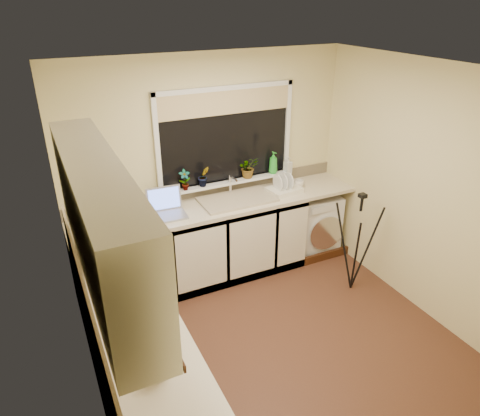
{
  "coord_description": "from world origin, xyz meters",
  "views": [
    {
      "loc": [
        -1.69,
        -2.78,
        2.95
      ],
      "look_at": [
        -0.08,
        0.55,
        1.15
      ],
      "focal_mm": 33.0,
      "sensor_mm": 36.0,
      "label": 1
    }
  ],
  "objects_px": {
    "kettle": "(127,266)",
    "soap_bottle_clear": "(288,164)",
    "cup_left": "(150,365)",
    "glass_jug": "(162,361)",
    "microwave": "(110,238)",
    "laptop": "(166,208)",
    "plant_a": "(185,180)",
    "cup_back": "(299,184)",
    "tripod": "(356,243)",
    "steel_jar": "(140,330)",
    "washing_machine": "(313,222)",
    "plant_d": "(248,167)",
    "plant_b": "(204,176)",
    "soap_bottle_green": "(273,163)",
    "dish_rack": "(284,190)"
  },
  "relations": [
    {
      "from": "plant_b",
      "to": "plant_a",
      "type": "bearing_deg",
      "value": -176.08
    },
    {
      "from": "cup_left",
      "to": "soap_bottle_clear",
      "type": "bearing_deg",
      "value": 43.66
    },
    {
      "from": "glass_jug",
      "to": "cup_back",
      "type": "xyz_separation_m",
      "value": [
        2.27,
        2.03,
        -0.04
      ]
    },
    {
      "from": "cup_back",
      "to": "plant_b",
      "type": "bearing_deg",
      "value": 169.96
    },
    {
      "from": "microwave",
      "to": "soap_bottle_clear",
      "type": "bearing_deg",
      "value": -91.17
    },
    {
      "from": "soap_bottle_green",
      "to": "soap_bottle_clear",
      "type": "relative_size",
      "value": 1.48
    },
    {
      "from": "glass_jug",
      "to": "microwave",
      "type": "relative_size",
      "value": 0.29
    },
    {
      "from": "laptop",
      "to": "soap_bottle_clear",
      "type": "xyz_separation_m",
      "value": [
        1.56,
        0.18,
        0.17
      ]
    },
    {
      "from": "cup_left",
      "to": "plant_a",
      "type": "bearing_deg",
      "value": 65.41
    },
    {
      "from": "kettle",
      "to": "soap_bottle_clear",
      "type": "xyz_separation_m",
      "value": [
        2.18,
        1.14,
        0.13
      ]
    },
    {
      "from": "plant_a",
      "to": "plant_b",
      "type": "height_order",
      "value": "plant_a"
    },
    {
      "from": "kettle",
      "to": "tripod",
      "type": "relative_size",
      "value": 0.18
    },
    {
      "from": "laptop",
      "to": "plant_d",
      "type": "height_order",
      "value": "plant_d"
    },
    {
      "from": "plant_a",
      "to": "kettle",
      "type": "bearing_deg",
      "value": -128.14
    },
    {
      "from": "dish_rack",
      "to": "microwave",
      "type": "height_order",
      "value": "microwave"
    },
    {
      "from": "washing_machine",
      "to": "glass_jug",
      "type": "bearing_deg",
      "value": -135.34
    },
    {
      "from": "cup_back",
      "to": "plant_a",
      "type": "bearing_deg",
      "value": 172.24
    },
    {
      "from": "tripod",
      "to": "steel_jar",
      "type": "xyz_separation_m",
      "value": [
        -2.48,
        -0.77,
        0.38
      ]
    },
    {
      "from": "glass_jug",
      "to": "cup_left",
      "type": "bearing_deg",
      "value": 150.74
    },
    {
      "from": "tripod",
      "to": "steel_jar",
      "type": "bearing_deg",
      "value": -153.56
    },
    {
      "from": "washing_machine",
      "to": "kettle",
      "type": "bearing_deg",
      "value": -153.09
    },
    {
      "from": "soap_bottle_green",
      "to": "cup_left",
      "type": "distance_m",
      "value": 3.05
    },
    {
      "from": "steel_jar",
      "to": "plant_b",
      "type": "distance_m",
      "value": 2.23
    },
    {
      "from": "kettle",
      "to": "microwave",
      "type": "distance_m",
      "value": 0.42
    },
    {
      "from": "cup_left",
      "to": "soap_bottle_green",
      "type": "bearing_deg",
      "value": 46.46
    },
    {
      "from": "steel_jar",
      "to": "soap_bottle_green",
      "type": "relative_size",
      "value": 0.41
    },
    {
      "from": "washing_machine",
      "to": "plant_b",
      "type": "height_order",
      "value": "plant_b"
    },
    {
      "from": "microwave",
      "to": "plant_b",
      "type": "relative_size",
      "value": 2.54
    },
    {
      "from": "soap_bottle_clear",
      "to": "cup_back",
      "type": "height_order",
      "value": "soap_bottle_clear"
    },
    {
      "from": "microwave",
      "to": "plant_a",
      "type": "xyz_separation_m",
      "value": [
        0.94,
        0.72,
        0.11
      ]
    },
    {
      "from": "steel_jar",
      "to": "cup_left",
      "type": "relative_size",
      "value": 1.03
    },
    {
      "from": "kettle",
      "to": "cup_back",
      "type": "height_order",
      "value": "kettle"
    },
    {
      "from": "glass_jug",
      "to": "cup_back",
      "type": "relative_size",
      "value": 1.4
    },
    {
      "from": "glass_jug",
      "to": "soap_bottle_clear",
      "type": "relative_size",
      "value": 0.96
    },
    {
      "from": "glass_jug",
      "to": "plant_b",
      "type": "bearing_deg",
      "value": 62.66
    },
    {
      "from": "steel_jar",
      "to": "kettle",
      "type": "bearing_deg",
      "value": 83.35
    },
    {
      "from": "laptop",
      "to": "plant_a",
      "type": "distance_m",
      "value": 0.38
    },
    {
      "from": "washing_machine",
      "to": "cup_back",
      "type": "relative_size",
      "value": 6.28
    },
    {
      "from": "tripod",
      "to": "cup_back",
      "type": "relative_size",
      "value": 9.56
    },
    {
      "from": "plant_a",
      "to": "soap_bottle_clear",
      "type": "bearing_deg",
      "value": 0.06
    },
    {
      "from": "plant_d",
      "to": "glass_jug",
      "type": "bearing_deg",
      "value": -127.22
    },
    {
      "from": "steel_jar",
      "to": "cup_left",
      "type": "distance_m",
      "value": 0.33
    },
    {
      "from": "washing_machine",
      "to": "soap_bottle_clear",
      "type": "bearing_deg",
      "value": 157.03
    },
    {
      "from": "soap_bottle_clear",
      "to": "cup_back",
      "type": "xyz_separation_m",
      "value": [
        0.05,
        -0.18,
        -0.19
      ]
    },
    {
      "from": "kettle",
      "to": "plant_d",
      "type": "bearing_deg",
      "value": 35.0
    },
    {
      "from": "laptop",
      "to": "cup_left",
      "type": "distance_m",
      "value": 2.13
    },
    {
      "from": "soap_bottle_clear",
      "to": "cup_left",
      "type": "xyz_separation_m",
      "value": [
        -2.28,
        -2.18,
        -0.19
      ]
    },
    {
      "from": "laptop",
      "to": "plant_d",
      "type": "bearing_deg",
      "value": 14.62
    },
    {
      "from": "washing_machine",
      "to": "laptop",
      "type": "distance_m",
      "value": 1.96
    },
    {
      "from": "plant_b",
      "to": "soap_bottle_green",
      "type": "xyz_separation_m",
      "value": [
        0.88,
        0.01,
        0.02
      ]
    }
  ]
}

